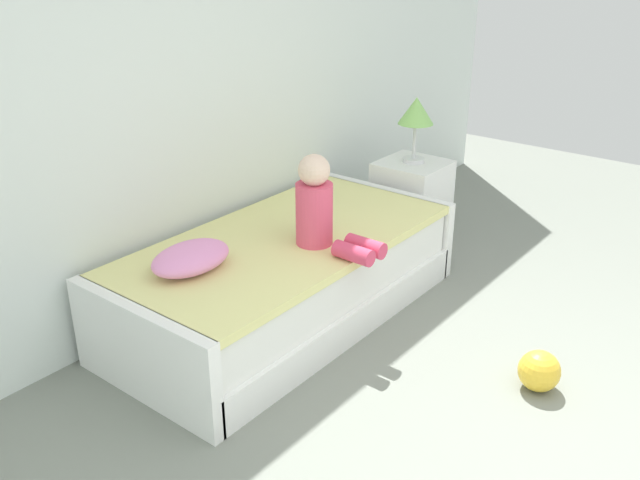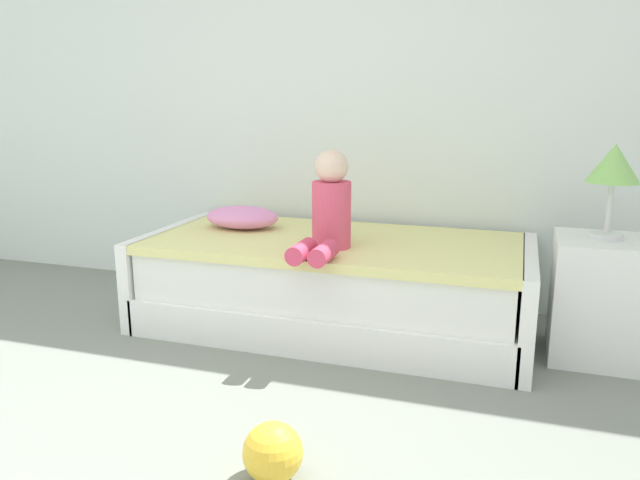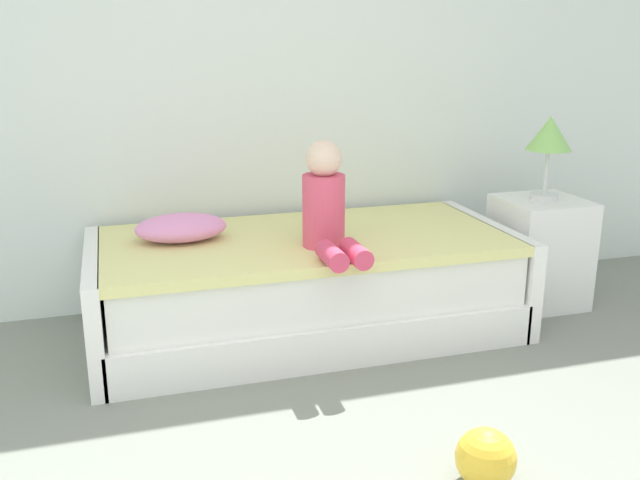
{
  "view_description": "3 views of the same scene",
  "coord_description": "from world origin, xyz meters",
  "px_view_note": "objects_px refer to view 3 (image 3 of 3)",
  "views": [
    {
      "loc": [
        -2.31,
        -0.33,
        2.05
      ],
      "look_at": [
        0.33,
        1.75,
        0.55
      ],
      "focal_mm": 38.81,
      "sensor_mm": 36.0,
      "label": 1
    },
    {
      "loc": [
        1.27,
        -1.12,
        1.26
      ],
      "look_at": [
        0.33,
        1.75,
        0.55
      ],
      "focal_mm": 34.38,
      "sensor_mm": 36.0,
      "label": 2
    },
    {
      "loc": [
        -0.56,
        -1.23,
        1.46
      ],
      "look_at": [
        0.33,
        1.75,
        0.55
      ],
      "focal_mm": 39.35,
      "sensor_mm": 36.0,
      "label": 3
    }
  ],
  "objects_px": {
    "bed": "(306,284)",
    "nightstand": "(539,252)",
    "toy_ball": "(486,458)",
    "pillow": "(181,228)",
    "child_figure": "(327,206)",
    "table_lamp": "(549,138)"
  },
  "relations": [
    {
      "from": "bed",
      "to": "nightstand",
      "type": "xyz_separation_m",
      "value": [
        1.35,
        -0.01,
        0.05
      ]
    },
    {
      "from": "toy_ball",
      "to": "nightstand",
      "type": "bearing_deg",
      "value": 51.67
    },
    {
      "from": "pillow",
      "to": "child_figure",
      "type": "bearing_deg",
      "value": -27.29
    },
    {
      "from": "nightstand",
      "to": "pillow",
      "type": "relative_size",
      "value": 1.36
    },
    {
      "from": "bed",
      "to": "table_lamp",
      "type": "bearing_deg",
      "value": -0.24
    },
    {
      "from": "nightstand",
      "to": "pillow",
      "type": "distance_m",
      "value": 1.97
    },
    {
      "from": "bed",
      "to": "child_figure",
      "type": "relative_size",
      "value": 4.14
    },
    {
      "from": "table_lamp",
      "to": "pillow",
      "type": "bearing_deg",
      "value": 176.9
    },
    {
      "from": "nightstand",
      "to": "toy_ball",
      "type": "height_order",
      "value": "nightstand"
    },
    {
      "from": "bed",
      "to": "table_lamp",
      "type": "distance_m",
      "value": 1.52
    },
    {
      "from": "table_lamp",
      "to": "pillow",
      "type": "height_order",
      "value": "table_lamp"
    },
    {
      "from": "table_lamp",
      "to": "child_figure",
      "type": "bearing_deg",
      "value": -170.36
    },
    {
      "from": "table_lamp",
      "to": "nightstand",
      "type": "bearing_deg",
      "value": -90.0
    },
    {
      "from": "child_figure",
      "to": "toy_ball",
      "type": "distance_m",
      "value": 1.36
    },
    {
      "from": "bed",
      "to": "pillow",
      "type": "xyz_separation_m",
      "value": [
        -0.6,
        0.1,
        0.32
      ]
    },
    {
      "from": "toy_ball",
      "to": "pillow",
      "type": "bearing_deg",
      "value": 118.14
    },
    {
      "from": "table_lamp",
      "to": "child_figure",
      "type": "xyz_separation_m",
      "value": [
        -1.31,
        -0.22,
        -0.23
      ]
    },
    {
      "from": "child_figure",
      "to": "toy_ball",
      "type": "height_order",
      "value": "child_figure"
    },
    {
      "from": "bed",
      "to": "toy_ball",
      "type": "distance_m",
      "value": 1.46
    },
    {
      "from": "table_lamp",
      "to": "child_figure",
      "type": "height_order",
      "value": "table_lamp"
    },
    {
      "from": "table_lamp",
      "to": "pillow",
      "type": "distance_m",
      "value": 1.99
    },
    {
      "from": "bed",
      "to": "child_figure",
      "type": "distance_m",
      "value": 0.51
    }
  ]
}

